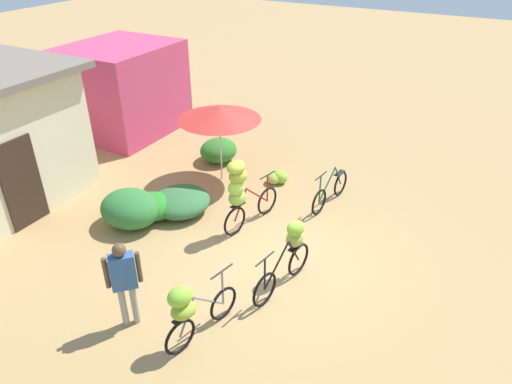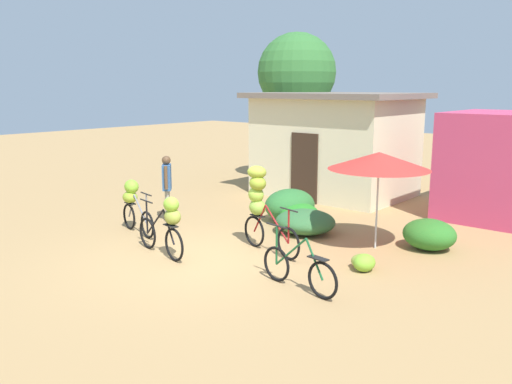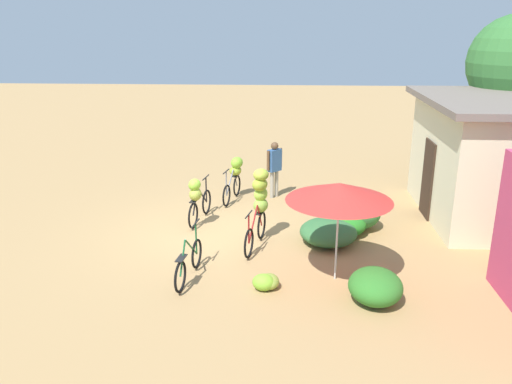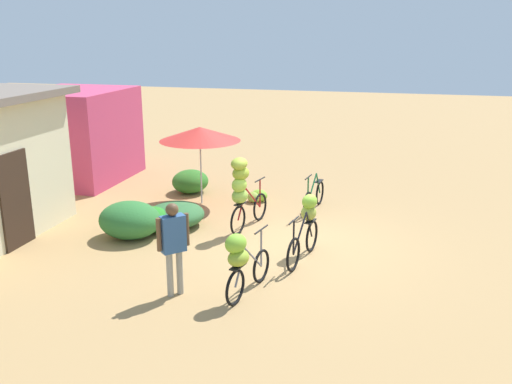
# 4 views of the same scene
# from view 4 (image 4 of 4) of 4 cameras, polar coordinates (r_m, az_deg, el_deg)

# --- Properties ---
(ground_plane) EXTENTS (60.00, 60.00, 0.00)m
(ground_plane) POSITION_cam_4_polar(r_m,az_deg,el_deg) (11.85, 3.70, -5.34)
(ground_plane) COLOR #AA8452
(shop_pink) EXTENTS (3.20, 2.80, 2.67)m
(shop_pink) POSITION_cam_4_polar(r_m,az_deg,el_deg) (17.47, -17.87, 5.56)
(shop_pink) COLOR #C43D64
(shop_pink) RESTS_ON ground
(hedge_bush_front_left) EXTENTS (1.16, 1.36, 0.80)m
(hedge_bush_front_left) POSITION_cam_4_polar(r_m,az_deg,el_deg) (12.36, -12.77, -2.81)
(hedge_bush_front_left) COLOR #2E6E31
(hedge_bush_front_left) RESTS_ON ground
(hedge_bush_front_right) EXTENTS (0.90, 1.03, 0.55)m
(hedge_bush_front_right) POSITION_cam_4_polar(r_m,az_deg,el_deg) (12.70, -10.78, -2.77)
(hedge_bush_front_right) COLOR #277F24
(hedge_bush_front_right) RESTS_ON ground
(hedge_bush_mid) EXTENTS (1.39, 1.32, 0.54)m
(hedge_bush_mid) POSITION_cam_4_polar(r_m,az_deg,el_deg) (12.94, -8.23, -2.32)
(hedge_bush_mid) COLOR #336837
(hedge_bush_mid) RESTS_ON ground
(hedge_bush_by_door) EXTENTS (1.09, 0.99, 0.63)m
(hedge_bush_by_door) POSITION_cam_4_polar(r_m,az_deg,el_deg) (15.52, -6.74, 1.09)
(hedge_bush_by_door) COLOR #2F7527
(hedge_bush_by_door) RESTS_ON ground
(market_umbrella) EXTENTS (2.06, 2.06, 2.01)m
(market_umbrella) POSITION_cam_4_polar(r_m,az_deg,el_deg) (14.16, -5.76, 5.93)
(market_umbrella) COLOR beige
(market_umbrella) RESTS_ON ground
(bicycle_leftmost) EXTENTS (1.55, 0.54, 1.19)m
(bicycle_leftmost) POSITION_cam_4_polar(r_m,az_deg,el_deg) (9.28, -1.52, -6.86)
(bicycle_leftmost) COLOR black
(bicycle_leftmost) RESTS_ON ground
(bicycle_near_pile) EXTENTS (1.69, 0.41, 1.24)m
(bicycle_near_pile) POSITION_cam_4_polar(r_m,az_deg,el_deg) (11.03, 5.19, -3.13)
(bicycle_near_pile) COLOR black
(bicycle_near_pile) RESTS_ON ground
(bicycle_center_loaded) EXTENTS (1.73, 0.53, 1.72)m
(bicycle_center_loaded) POSITION_cam_4_polar(r_m,az_deg,el_deg) (12.21, -1.43, 0.46)
(bicycle_center_loaded) COLOR black
(bicycle_center_loaded) RESTS_ON ground
(bicycle_by_shop) EXTENTS (1.66, 0.29, 1.00)m
(bicycle_by_shop) POSITION_cam_4_polar(r_m,az_deg,el_deg) (13.96, 5.94, -0.51)
(bicycle_by_shop) COLOR black
(bicycle_by_shop) RESTS_ON ground
(banana_pile_on_ground) EXTENTS (0.55, 0.57, 0.32)m
(banana_pile_on_ground) POSITION_cam_4_polar(r_m,az_deg,el_deg) (14.63, 0.10, -0.43)
(banana_pile_on_ground) COLOR #8DA63E
(banana_pile_on_ground) RESTS_ON ground
(person_vendor) EXTENTS (0.44, 0.43, 1.64)m
(person_vendor) POSITION_cam_4_polar(r_m,az_deg,el_deg) (9.40, -8.45, -4.85)
(person_vendor) COLOR gray
(person_vendor) RESTS_ON ground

